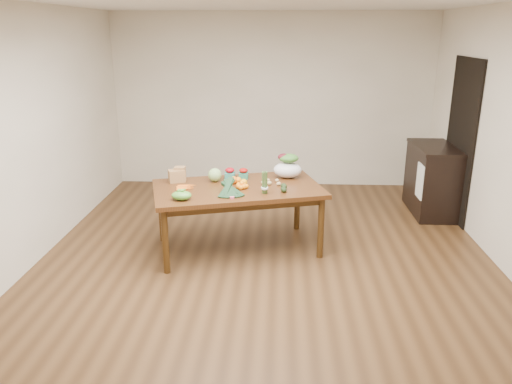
{
  "coord_description": "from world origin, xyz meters",
  "views": [
    {
      "loc": [
        0.15,
        -4.9,
        2.42
      ],
      "look_at": [
        -0.1,
        0.0,
        0.82
      ],
      "focal_mm": 35.0,
      "sensor_mm": 36.0,
      "label": 1
    }
  ],
  "objects_px": {
    "cabbage": "(215,175)",
    "asparagus_bundle": "(265,182)",
    "dining_table": "(238,218)",
    "mandarin_cluster": "(242,185)",
    "kale_bunch": "(230,188)",
    "salad_bag": "(288,167)",
    "paper_bag": "(177,175)",
    "cabinet": "(432,180)"
  },
  "relations": [
    {
      "from": "cabbage",
      "to": "asparagus_bundle",
      "type": "xyz_separation_m",
      "value": [
        0.59,
        -0.42,
        0.05
      ]
    },
    {
      "from": "mandarin_cluster",
      "to": "kale_bunch",
      "type": "relative_size",
      "value": 0.45
    },
    {
      "from": "cabinet",
      "to": "cabbage",
      "type": "xyz_separation_m",
      "value": [
        -2.83,
        -1.16,
        0.36
      ]
    },
    {
      "from": "cabbage",
      "to": "salad_bag",
      "type": "bearing_deg",
      "value": 13.51
    },
    {
      "from": "cabbage",
      "to": "salad_bag",
      "type": "xyz_separation_m",
      "value": [
        0.84,
        0.2,
        0.05
      ]
    },
    {
      "from": "cabinet",
      "to": "salad_bag",
      "type": "relative_size",
      "value": 3.04
    },
    {
      "from": "dining_table",
      "to": "paper_bag",
      "type": "bearing_deg",
      "value": 151.65
    },
    {
      "from": "paper_bag",
      "to": "asparagus_bundle",
      "type": "relative_size",
      "value": 0.97
    },
    {
      "from": "salad_bag",
      "to": "mandarin_cluster",
      "type": "bearing_deg",
      "value": -138.42
    },
    {
      "from": "cabbage",
      "to": "asparagus_bundle",
      "type": "height_order",
      "value": "asparagus_bundle"
    },
    {
      "from": "paper_bag",
      "to": "salad_bag",
      "type": "distance_m",
      "value": 1.3
    },
    {
      "from": "cabbage",
      "to": "cabinet",
      "type": "bearing_deg",
      "value": 22.26
    },
    {
      "from": "mandarin_cluster",
      "to": "kale_bunch",
      "type": "distance_m",
      "value": 0.28
    },
    {
      "from": "cabinet",
      "to": "salad_bag",
      "type": "height_order",
      "value": "salad_bag"
    },
    {
      "from": "cabinet",
      "to": "mandarin_cluster",
      "type": "xyz_separation_m",
      "value": [
        -2.5,
        -1.41,
        0.32
      ]
    },
    {
      "from": "kale_bunch",
      "to": "asparagus_bundle",
      "type": "height_order",
      "value": "asparagus_bundle"
    },
    {
      "from": "paper_bag",
      "to": "asparagus_bundle",
      "type": "height_order",
      "value": "asparagus_bundle"
    },
    {
      "from": "dining_table",
      "to": "mandarin_cluster",
      "type": "relative_size",
      "value": 10.26
    },
    {
      "from": "cabinet",
      "to": "paper_bag",
      "type": "distance_m",
      "value": 3.5
    },
    {
      "from": "paper_bag",
      "to": "asparagus_bundle",
      "type": "xyz_separation_m",
      "value": [
        1.03,
        -0.39,
        0.04
      ]
    },
    {
      "from": "paper_bag",
      "to": "mandarin_cluster",
      "type": "relative_size",
      "value": 1.34
    },
    {
      "from": "dining_table",
      "to": "asparagus_bundle",
      "type": "height_order",
      "value": "asparagus_bundle"
    },
    {
      "from": "mandarin_cluster",
      "to": "asparagus_bundle",
      "type": "xyz_separation_m",
      "value": [
        0.26,
        -0.17,
        0.08
      ]
    },
    {
      "from": "paper_bag",
      "to": "salad_bag",
      "type": "bearing_deg",
      "value": 10.49
    },
    {
      "from": "asparagus_bundle",
      "to": "salad_bag",
      "type": "bearing_deg",
      "value": 52.45
    },
    {
      "from": "cabinet",
      "to": "kale_bunch",
      "type": "height_order",
      "value": "cabinet"
    },
    {
      "from": "asparagus_bundle",
      "to": "salad_bag",
      "type": "height_order",
      "value": "salad_bag"
    },
    {
      "from": "asparagus_bundle",
      "to": "salad_bag",
      "type": "xyz_separation_m",
      "value": [
        0.25,
        0.63,
        0.0
      ]
    },
    {
      "from": "cabinet",
      "to": "asparagus_bundle",
      "type": "height_order",
      "value": "asparagus_bundle"
    },
    {
      "from": "salad_bag",
      "to": "dining_table",
      "type": "bearing_deg",
      "value": -144.72
    },
    {
      "from": "mandarin_cluster",
      "to": "dining_table",
      "type": "bearing_deg",
      "value": 133.33
    },
    {
      "from": "cabbage",
      "to": "asparagus_bundle",
      "type": "distance_m",
      "value": 0.73
    },
    {
      "from": "kale_bunch",
      "to": "cabbage",
      "type": "bearing_deg",
      "value": 98.78
    },
    {
      "from": "dining_table",
      "to": "mandarin_cluster",
      "type": "distance_m",
      "value": 0.43
    },
    {
      "from": "paper_bag",
      "to": "kale_bunch",
      "type": "height_order",
      "value": "paper_bag"
    },
    {
      "from": "dining_table",
      "to": "cabbage",
      "type": "xyz_separation_m",
      "value": [
        -0.28,
        0.19,
        0.45
      ]
    },
    {
      "from": "kale_bunch",
      "to": "mandarin_cluster",
      "type": "bearing_deg",
      "value": 52.36
    },
    {
      "from": "dining_table",
      "to": "cabbage",
      "type": "bearing_deg",
      "value": 129.46
    },
    {
      "from": "cabinet",
      "to": "asparagus_bundle",
      "type": "relative_size",
      "value": 4.08
    },
    {
      "from": "mandarin_cluster",
      "to": "asparagus_bundle",
      "type": "height_order",
      "value": "asparagus_bundle"
    },
    {
      "from": "cabbage",
      "to": "kale_bunch",
      "type": "distance_m",
      "value": 0.55
    },
    {
      "from": "cabinet",
      "to": "mandarin_cluster",
      "type": "height_order",
      "value": "cabinet"
    }
  ]
}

